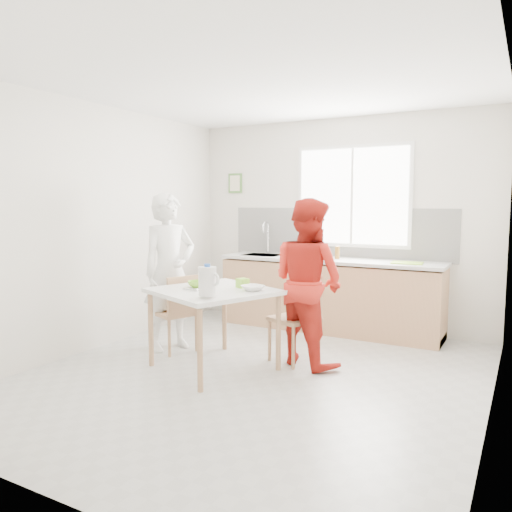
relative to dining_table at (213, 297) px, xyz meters
The scene contains 21 objects.
ground 0.84m from the dining_table, ahead, with size 4.50×4.50×0.00m, color #B7B7B2.
room_shell 1.05m from the dining_table, ahead, with size 4.50×4.50×4.50m.
window 2.52m from the dining_table, 73.46° to the left, with size 1.50×0.06×1.30m.
backsplash 2.33m from the dining_table, 78.38° to the left, with size 3.00×0.02×0.65m, color white.
picture_frame 2.75m from the dining_table, 116.18° to the left, with size 0.22×0.03×0.28m.
kitchen_counter 2.01m from the dining_table, 76.82° to the left, with size 2.84×0.64×1.37m.
dining_table is the anchor object (origin of this frame).
chair_left 0.73m from the dining_table, 157.99° to the left, with size 0.51×0.51×0.85m.
chair_far 0.91m from the dining_table, 44.83° to the left, with size 0.54×0.54×0.90m.
person_white 0.87m from the dining_table, 157.99° to the left, with size 0.63×0.41×1.72m, color white.
person_red 0.95m from the dining_table, 37.74° to the left, with size 0.81×0.63×1.66m, color red.
bowl_green 0.23m from the dining_table, behind, with size 0.20×0.20×0.06m, color #7FCC2F.
bowl_white 0.40m from the dining_table, 17.80° to the left, with size 0.21×0.21×0.05m, color white.
milk_jug 0.49m from the dining_table, 62.68° to the right, with size 0.22×0.16×0.28m.
green_box 0.32m from the dining_table, 48.34° to the left, with size 0.10×0.10×0.09m, color #88D831.
spoon 0.25m from the dining_table, 131.99° to the right, with size 0.01×0.01×0.16m, color #A5A5AA.
cutting_board 2.38m from the dining_table, 52.64° to the left, with size 0.35×0.25×0.01m, color #91CC2F.
wine_bottle_a 2.07m from the dining_table, 82.42° to the left, with size 0.07×0.07×0.32m, color black.
wine_bottle_b 2.09m from the dining_table, 81.25° to the left, with size 0.07×0.07×0.30m, color black.
jar_amber 2.05m from the dining_table, 73.85° to the left, with size 0.06×0.06×0.16m, color brown.
soap_bottle 2.14m from the dining_table, 90.93° to the left, with size 0.09×0.09×0.20m, color #999999.
Camera 1 is at (2.20, -3.97, 1.61)m, focal length 35.00 mm.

